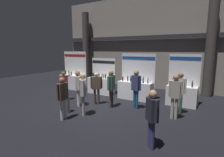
{
  "coord_description": "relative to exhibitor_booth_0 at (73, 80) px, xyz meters",
  "views": [
    {
      "loc": [
        4.82,
        -6.92,
        2.77
      ],
      "look_at": [
        0.48,
        0.4,
        1.33
      ],
      "focal_mm": 28.09,
      "sensor_mm": 36.0,
      "label": 1
    }
  ],
  "objects": [
    {
      "name": "visitor_4",
      "position": [
        2.92,
        -2.73,
        0.41
      ],
      "size": [
        0.45,
        0.41,
        1.72
      ],
      "rotation": [
        0.0,
        0.0,
        2.47
      ],
      "color": "silver",
      "rests_on": "ground_plane"
    },
    {
      "name": "visitor_2",
      "position": [
        3.53,
        -4.31,
        0.4
      ],
      "size": [
        0.23,
        0.58,
        1.7
      ],
      "rotation": [
        0.0,
        0.0,
        4.72
      ],
      "color": "silver",
      "rests_on": "ground_plane"
    },
    {
      "name": "visitor_5",
      "position": [
        1.63,
        -2.43,
        0.33
      ],
      "size": [
        0.28,
        0.56,
        1.59
      ],
      "rotation": [
        0.0,
        0.0,
        1.48
      ],
      "color": "#23232D",
      "rests_on": "ground_plane"
    },
    {
      "name": "ground_plane",
      "position": [
        3.73,
        -2.1,
        -0.62
      ],
      "size": [
        25.66,
        25.66,
        0.0
      ],
      "primitive_type": "plane",
      "color": "black"
    },
    {
      "name": "visitor_0",
      "position": [
        3.51,
        -2.03,
        0.36
      ],
      "size": [
        0.53,
        0.42,
        1.63
      ],
      "rotation": [
        0.0,
        0.0,
        3.68
      ],
      "color": "#47382D",
      "rests_on": "ground_plane"
    },
    {
      "name": "visitor_7",
      "position": [
        3.92,
        -3.56,
        0.47
      ],
      "size": [
        0.46,
        0.47,
        1.79
      ],
      "rotation": [
        0.0,
        0.0,
        2.29
      ],
      "color": "#ADA393",
      "rests_on": "ground_plane"
    },
    {
      "name": "visitor_8",
      "position": [
        7.29,
        -2.03,
        0.45
      ],
      "size": [
        0.5,
        0.27,
        1.8
      ],
      "rotation": [
        0.0,
        0.0,
        3.32
      ],
      "color": "#ADA393",
      "rests_on": "ground_plane"
    },
    {
      "name": "exhibitor_booth_0",
      "position": [
        0.0,
        0.0,
        0.0
      ],
      "size": [
        1.97,
        0.7,
        2.59
      ],
      "color": "white",
      "rests_on": "ground_plane"
    },
    {
      "name": "visitor_3",
      "position": [
        5.47,
        -1.64,
        0.47
      ],
      "size": [
        0.54,
        0.31,
        1.82
      ],
      "rotation": [
        0.0,
        0.0,
        6.03
      ],
      "color": "navy",
      "rests_on": "ground_plane"
    },
    {
      "name": "visitor_6",
      "position": [
        7.34,
        -1.3,
        0.45
      ],
      "size": [
        0.51,
        0.24,
        1.81
      ],
      "rotation": [
        0.0,
        0.0,
        0.08
      ],
      "color": "#33563D",
      "rests_on": "ground_plane"
    },
    {
      "name": "visitor_1",
      "position": [
        4.38,
        -2.05,
        0.46
      ],
      "size": [
        0.29,
        0.62,
        1.78
      ],
      "rotation": [
        0.0,
        0.0,
        1.72
      ],
      "color": "#47382D",
      "rests_on": "ground_plane"
    },
    {
      "name": "visitor_9",
      "position": [
        7.18,
        -4.54,
        0.38
      ],
      "size": [
        0.42,
        0.42,
        1.69
      ],
      "rotation": [
        0.0,
        0.0,
        2.33
      ],
      "color": "navy",
      "rests_on": "ground_plane"
    },
    {
      "name": "exhibitor_booth_3",
      "position": [
        7.24,
        -0.04,
        -0.0
      ],
      "size": [
        1.48,
        0.66,
        2.53
      ],
      "color": "white",
      "rests_on": "ground_plane"
    },
    {
      "name": "exhibitor_booth_2",
      "position": [
        4.84,
        -0.18,
        -0.0
      ],
      "size": [
        1.99,
        0.66,
        2.53
      ],
      "color": "white",
      "rests_on": "ground_plane"
    },
    {
      "name": "trash_bin",
      "position": [
        3.03,
        -3.69,
        -0.26
      ],
      "size": [
        0.35,
        0.35,
        0.71
      ],
      "color": "slate",
      "rests_on": "ground_plane"
    },
    {
      "name": "hall_colonnade",
      "position": [
        3.73,
        3.05,
        2.58
      ],
      "size": [
        12.83,
        1.04,
        6.49
      ],
      "color": "gray",
      "rests_on": "ground_plane"
    },
    {
      "name": "exhibitor_booth_1",
      "position": [
        2.47,
        -0.11,
        -0.03
      ],
      "size": [
        1.7,
        0.66,
        2.21
      ],
      "color": "white",
      "rests_on": "ground_plane"
    }
  ]
}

